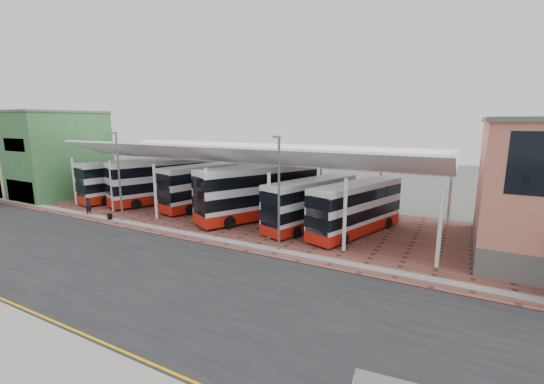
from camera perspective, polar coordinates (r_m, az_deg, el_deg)
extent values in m
plane|color=#4A4D47|center=(22.06, -11.55, -13.28)|extent=(140.00, 140.00, 0.00)
cube|color=black|center=(21.38, -13.32, -14.15)|extent=(120.00, 14.00, 0.02)
cube|color=brown|center=(31.66, 6.69, -5.50)|extent=(72.00, 16.00, 0.06)
cube|color=slate|center=(17.10, -32.95, -22.39)|extent=(120.00, 4.00, 0.14)
cube|color=slate|center=(26.70, -2.90, -8.52)|extent=(120.00, 0.80, 0.14)
cube|color=#CF8D00|center=(17.95, -27.00, -20.28)|extent=(120.00, 0.12, 0.01)
cube|color=#CF8D00|center=(18.09, -26.17, -19.95)|extent=(120.00, 0.12, 0.01)
cylinder|color=white|center=(44.57, -28.59, 1.43)|extent=(0.26, 0.26, 5.20)
cylinder|color=white|center=(51.32, -18.27, 2.98)|extent=(0.26, 0.26, 4.60)
cylinder|color=white|center=(39.70, -23.84, 0.81)|extent=(0.26, 0.26, 5.20)
cylinder|color=white|center=(47.15, -13.25, 2.57)|extent=(0.26, 0.26, 4.60)
cylinder|color=white|center=(35.19, -17.84, 0.02)|extent=(0.26, 0.26, 5.20)
cylinder|color=white|center=(43.42, -7.31, 2.07)|extent=(0.26, 0.26, 4.60)
cylinder|color=white|center=(31.18, -10.18, -0.99)|extent=(0.26, 0.26, 5.20)
cylinder|color=white|center=(40.24, -0.36, 1.45)|extent=(0.26, 0.26, 4.60)
cylinder|color=white|center=(27.89, -0.49, -2.23)|extent=(0.26, 0.26, 5.20)
cylinder|color=white|center=(37.75, 7.64, 0.71)|extent=(0.26, 0.26, 4.60)
cylinder|color=white|center=(25.61, 11.36, -3.66)|extent=(0.26, 0.26, 5.20)
cylinder|color=white|center=(36.10, 16.56, -0.12)|extent=(0.26, 0.26, 4.60)
cylinder|color=white|center=(24.61, 24.86, -5.09)|extent=(0.26, 0.26, 5.20)
cylinder|color=white|center=(35.39, 26.09, -1.02)|extent=(0.26, 0.26, 4.60)
cube|color=white|center=(32.39, -7.95, 5.79)|extent=(37.00, 4.95, 1.95)
cube|color=white|center=(37.04, -2.77, 6.22)|extent=(37.00, 7.12, 1.43)
cube|color=#3C733F|center=(50.68, -30.20, 5.02)|extent=(6.20, 10.00, 10.00)
cube|color=black|center=(48.76, -34.67, 0.09)|extent=(5.20, 0.20, 2.40)
cube|color=black|center=(48.23, -35.34, 6.05)|extent=(4.00, 0.20, 1.40)
cube|color=#575352|center=(50.54, -30.77, 10.77)|extent=(6.40, 10.20, 0.25)
cube|color=beige|center=(56.32, -33.68, 5.12)|extent=(6.20, 10.00, 10.00)
cube|color=#575352|center=(56.19, -34.24, 10.29)|extent=(6.40, 10.20, 0.25)
cube|color=brown|center=(62.13, -36.51, 5.19)|extent=(6.20, 10.00, 10.00)
cylinder|color=#5C5D63|center=(35.03, -22.83, 1.96)|extent=(0.16, 0.16, 8.00)
cube|color=#5C5D63|center=(34.50, -23.72, 8.46)|extent=(0.15, 0.90, 0.15)
cylinder|color=#5C5D63|center=(24.77, 1.09, -0.61)|extent=(0.16, 0.16, 8.00)
cube|color=#5C5D63|center=(24.02, 0.79, 8.65)|extent=(0.15, 0.90, 0.15)
cube|color=silver|center=(45.42, -21.42, 2.01)|extent=(4.98, 11.33, 4.32)
cube|color=#B2180C|center=(45.71, -21.26, -0.17)|extent=(5.03, 11.38, 0.90)
cube|color=black|center=(45.49, -21.38, 1.44)|extent=(5.03, 11.38, 0.95)
cube|color=black|center=(45.27, -21.52, 3.45)|extent=(5.03, 11.38, 0.95)
cube|color=black|center=(43.29, -27.86, 0.94)|extent=(2.22, 0.62, 3.62)
cylinder|color=black|center=(45.44, -25.93, -0.79)|extent=(0.50, 1.04, 1.00)
cylinder|color=black|center=(43.16, -24.65, -1.26)|extent=(0.50, 1.04, 1.00)
cylinder|color=black|center=(48.47, -18.22, 0.45)|extent=(0.50, 1.04, 1.00)
cylinder|color=black|center=(46.34, -16.66, 0.08)|extent=(0.50, 1.04, 1.00)
cube|color=silver|center=(42.30, -16.60, 1.88)|extent=(6.77, 11.81, 4.56)
cube|color=#B2180C|center=(42.62, -16.46, -0.59)|extent=(6.83, 11.86, 0.95)
cube|color=black|center=(42.38, -16.57, 1.24)|extent=(6.83, 11.86, 1.01)
cube|color=black|center=(42.13, -16.69, 3.51)|extent=(6.83, 11.86, 1.01)
cube|color=black|center=(40.45, -24.11, 0.81)|extent=(2.25, 0.98, 3.81)
cylinder|color=black|center=(42.61, -21.76, -1.15)|extent=(0.67, 1.09, 1.06)
cylinder|color=black|center=(40.14, -20.58, -1.77)|extent=(0.67, 1.09, 1.06)
cylinder|color=black|center=(45.37, -12.81, 0.08)|extent=(0.67, 1.09, 1.06)
cylinder|color=black|center=(43.06, -11.20, -0.44)|extent=(0.67, 1.09, 1.06)
cube|color=silver|center=(38.91, -9.81, 1.18)|extent=(4.92, 11.22, 4.28)
cube|color=#B2180C|center=(39.24, -9.72, -1.33)|extent=(4.97, 11.27, 0.90)
cube|color=black|center=(38.99, -9.78, 0.53)|extent=(4.97, 11.27, 0.95)
cube|color=black|center=(38.74, -9.86, 2.85)|extent=(4.97, 11.27, 0.95)
cube|color=black|center=(35.87, -16.58, -0.11)|extent=(2.20, 0.61, 3.58)
cylinder|color=black|center=(38.27, -14.98, -2.09)|extent=(0.50, 1.03, 0.99)
cylinder|color=black|center=(36.26, -12.81, -2.71)|extent=(0.50, 1.03, 0.99)
cylinder|color=black|center=(42.40, -7.08, -0.53)|extent=(0.50, 1.03, 0.99)
cylinder|color=black|center=(40.60, -4.76, -1.01)|extent=(0.50, 1.03, 0.99)
cube|color=silver|center=(33.60, -2.15, 0.13)|extent=(7.75, 11.80, 4.64)
cube|color=#B2180C|center=(34.01, -2.13, -2.99)|extent=(7.80, 11.86, 0.97)
cube|color=black|center=(33.70, -2.14, -0.68)|extent=(7.80, 11.86, 1.02)
cube|color=black|center=(33.39, -2.16, 2.22)|extent=(7.80, 11.86, 1.02)
cube|color=black|center=(30.93, -11.36, -1.24)|extent=(2.21, 1.19, 3.88)
cylinder|color=black|center=(33.41, -8.88, -3.67)|extent=(0.75, 1.10, 1.08)
cylinder|color=black|center=(31.08, -6.70, -4.72)|extent=(0.75, 1.10, 1.08)
cylinder|color=black|center=(37.22, 1.68, -2.01)|extent=(0.75, 1.10, 1.08)
cylinder|color=black|center=(35.14, 4.29, -2.83)|extent=(0.75, 1.10, 1.08)
cube|color=silver|center=(31.16, 6.19, -1.58)|extent=(5.04, 10.17, 3.89)
cube|color=#B2180C|center=(31.54, 6.13, -4.39)|extent=(5.08, 10.21, 0.81)
cube|color=black|center=(31.25, 6.17, -2.31)|extent=(5.08, 10.21, 0.86)
cube|color=black|center=(30.95, 6.23, 0.30)|extent=(5.08, 10.21, 0.86)
cube|color=black|center=(27.64, -0.31, -3.34)|extent=(1.97, 0.67, 3.25)
cylinder|color=black|center=(30.02, 0.58, -5.39)|extent=(0.50, 0.94, 0.90)
cylinder|color=black|center=(28.55, 3.81, -6.29)|extent=(0.50, 0.94, 0.90)
cylinder|color=black|center=(34.67, 8.01, -3.25)|extent=(0.50, 0.94, 0.90)
cylinder|color=black|center=(33.40, 11.10, -3.90)|extent=(0.50, 0.94, 0.90)
cube|color=silver|center=(29.96, 13.10, -2.28)|extent=(5.21, 10.25, 3.92)
cube|color=#B2180C|center=(30.36, 12.97, -5.21)|extent=(5.26, 10.29, 0.82)
cube|color=black|center=(30.05, 13.06, -3.04)|extent=(5.26, 10.29, 0.87)
cube|color=black|center=(29.74, 13.18, -0.32)|extent=(5.26, 10.29, 0.87)
cube|color=black|center=(26.07, 7.06, -4.27)|extent=(1.98, 0.71, 3.28)
cylinder|color=black|center=(28.53, 7.45, -6.36)|extent=(0.52, 0.95, 0.91)
cylinder|color=black|center=(27.24, 11.22, -7.33)|extent=(0.52, 0.95, 0.91)
cylinder|color=black|center=(33.60, 14.35, -3.94)|extent=(0.52, 0.95, 0.91)
cylinder|color=black|center=(32.51, 17.77, -4.63)|extent=(0.52, 0.95, 0.91)
imported|color=black|center=(39.28, -26.82, -2.03)|extent=(0.44, 0.65, 1.74)
cube|color=black|center=(36.58, -24.09, -3.58)|extent=(0.37, 0.26, 0.63)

